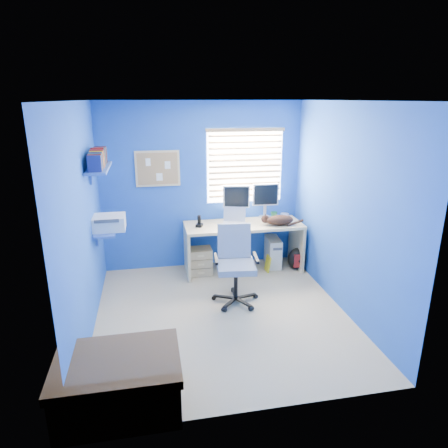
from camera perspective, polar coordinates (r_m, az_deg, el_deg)
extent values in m
cube|color=tan|center=(5.00, -0.29, -12.80)|extent=(3.00, 3.20, 0.00)
cube|color=white|center=(4.31, -0.34, 17.22)|extent=(3.00, 3.20, 0.00)
cube|color=blue|center=(6.03, -3.12, 5.32)|extent=(3.00, 0.01, 2.50)
cube|color=blue|center=(3.04, 5.29, -7.36)|extent=(3.00, 0.01, 2.50)
cube|color=blue|center=(4.48, -19.51, -0.01)|extent=(0.01, 3.20, 2.50)
cube|color=blue|center=(4.98, 16.90, 1.96)|extent=(0.01, 3.20, 2.50)
cube|color=tan|center=(6.06, 2.76, -3.32)|extent=(1.74, 0.65, 0.74)
cube|color=silver|center=(5.89, 1.41, 1.02)|extent=(0.39, 0.35, 0.22)
cube|color=silver|center=(6.04, 1.72, 3.02)|extent=(0.42, 0.19, 0.54)
cube|color=silver|center=(6.21, 5.90, 3.33)|extent=(0.41, 0.14, 0.54)
cube|color=black|center=(5.79, -3.55, 0.43)|extent=(0.12, 0.14, 0.17)
imported|color=#1A603B|center=(6.24, 7.14, 1.27)|extent=(0.10, 0.09, 0.10)
cylinder|color=silver|center=(6.29, 8.67, 1.19)|extent=(0.13, 0.13, 0.07)
ellipsoid|color=black|center=(5.91, 7.98, 0.55)|extent=(0.45, 0.32, 0.15)
cube|color=beige|center=(6.31, 7.00, -3.96)|extent=(0.23, 0.45, 0.45)
cube|color=tan|center=(5.99, -3.46, -5.28)|extent=(0.35, 0.28, 0.41)
cube|color=yellow|center=(6.13, 6.27, -5.65)|extent=(0.03, 0.17, 0.24)
ellipsoid|color=black|center=(6.25, 10.38, -4.88)|extent=(0.29, 0.22, 0.34)
cube|color=brown|center=(3.71, -14.78, -21.15)|extent=(0.99, 0.70, 0.48)
cylinder|color=black|center=(5.26, 1.66, -10.78)|extent=(0.63, 0.63, 0.06)
cylinder|color=black|center=(5.15, 1.69, -8.52)|extent=(0.06, 0.06, 0.40)
cube|color=#9FABB8|center=(5.05, 1.71, -6.07)|extent=(0.52, 0.52, 0.08)
cube|color=#9FABB8|center=(5.16, 1.46, -2.39)|extent=(0.43, 0.11, 0.45)
cube|color=white|center=(6.08, 2.99, 8.31)|extent=(1.15, 0.01, 1.10)
cube|color=tan|center=(6.05, 3.05, 8.26)|extent=(1.10, 0.03, 1.00)
cube|color=tan|center=(5.90, -9.46, 7.81)|extent=(0.64, 0.02, 0.52)
cube|color=tan|center=(5.90, -9.46, 7.80)|extent=(0.58, 0.01, 0.46)
cube|color=#395BAC|center=(5.27, -16.55, -0.92)|extent=(0.26, 0.55, 0.03)
cube|color=silver|center=(5.24, -16.22, 0.19)|extent=(0.42, 0.34, 0.18)
cube|color=#395BAC|center=(5.09, -17.45, 7.65)|extent=(0.24, 0.90, 0.03)
cube|color=navy|center=(5.07, -17.69, 9.03)|extent=(0.15, 0.80, 0.22)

